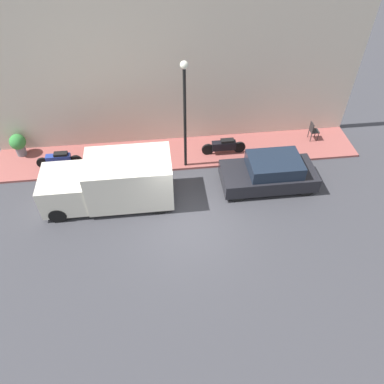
{
  "coord_description": "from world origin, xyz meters",
  "views": [
    {
      "loc": [
        -9.29,
        0.93,
        10.85
      ],
      "look_at": [
        1.09,
        -0.26,
        0.6
      ],
      "focal_mm": 35.0,
      "sensor_mm": 36.0,
      "label": 1
    }
  ],
  "objects_px": {
    "streetlamp": "(185,105)",
    "cafe_chair": "(313,130)",
    "scooter_silver": "(105,159)",
    "delivery_van": "(110,182)",
    "potted_plant": "(18,143)",
    "parked_car": "(270,173)",
    "motorcycle_blue": "(59,159)",
    "motorcycle_black": "(224,146)"
  },
  "relations": [
    {
      "from": "scooter_silver",
      "to": "streetlamp",
      "type": "distance_m",
      "value": 4.32
    },
    {
      "from": "motorcycle_blue",
      "to": "potted_plant",
      "type": "relative_size",
      "value": 1.83
    },
    {
      "from": "potted_plant",
      "to": "cafe_chair",
      "type": "xyz_separation_m",
      "value": [
        -0.38,
        -13.52,
        -0.1
      ]
    },
    {
      "from": "parked_car",
      "to": "scooter_silver",
      "type": "height_order",
      "value": "parked_car"
    },
    {
      "from": "parked_car",
      "to": "cafe_chair",
      "type": "xyz_separation_m",
      "value": [
        2.77,
        -2.84,
        -0.03
      ]
    },
    {
      "from": "potted_plant",
      "to": "cafe_chair",
      "type": "distance_m",
      "value": 13.52
    },
    {
      "from": "delivery_van",
      "to": "potted_plant",
      "type": "relative_size",
      "value": 4.72
    },
    {
      "from": "parked_car",
      "to": "potted_plant",
      "type": "bearing_deg",
      "value": 73.58
    },
    {
      "from": "motorcycle_blue",
      "to": "motorcycle_black",
      "type": "bearing_deg",
      "value": -89.2
    },
    {
      "from": "parked_car",
      "to": "motorcycle_blue",
      "type": "bearing_deg",
      "value": 76.69
    },
    {
      "from": "streetlamp",
      "to": "potted_plant",
      "type": "xyz_separation_m",
      "value": [
        1.59,
        7.35,
        -2.39
      ]
    },
    {
      "from": "delivery_van",
      "to": "potted_plant",
      "type": "height_order",
      "value": "delivery_van"
    },
    {
      "from": "motorcycle_black",
      "to": "scooter_silver",
      "type": "relative_size",
      "value": 1.02
    },
    {
      "from": "motorcycle_black",
      "to": "potted_plant",
      "type": "height_order",
      "value": "potted_plant"
    },
    {
      "from": "streetlamp",
      "to": "potted_plant",
      "type": "distance_m",
      "value": 7.89
    },
    {
      "from": "parked_car",
      "to": "streetlamp",
      "type": "relative_size",
      "value": 0.8
    },
    {
      "from": "potted_plant",
      "to": "cafe_chair",
      "type": "relative_size",
      "value": 1.17
    },
    {
      "from": "delivery_van",
      "to": "motorcycle_blue",
      "type": "relative_size",
      "value": 2.57
    },
    {
      "from": "streetlamp",
      "to": "cafe_chair",
      "type": "bearing_deg",
      "value": -78.83
    },
    {
      "from": "scooter_silver",
      "to": "potted_plant",
      "type": "height_order",
      "value": "potted_plant"
    },
    {
      "from": "motorcycle_blue",
      "to": "streetlamp",
      "type": "distance_m",
      "value": 6.09
    },
    {
      "from": "motorcycle_black",
      "to": "streetlamp",
      "type": "bearing_deg",
      "value": 109.15
    },
    {
      "from": "delivery_van",
      "to": "motorcycle_blue",
      "type": "xyz_separation_m",
      "value": [
        2.3,
        2.37,
        -0.53
      ]
    },
    {
      "from": "streetlamp",
      "to": "motorcycle_blue",
      "type": "bearing_deg",
      "value": 84.47
    },
    {
      "from": "delivery_van",
      "to": "scooter_silver",
      "type": "bearing_deg",
      "value": 11.0
    },
    {
      "from": "scooter_silver",
      "to": "cafe_chair",
      "type": "bearing_deg",
      "value": -84.02
    },
    {
      "from": "cafe_chair",
      "to": "parked_car",
      "type": "bearing_deg",
      "value": 134.26
    },
    {
      "from": "motorcycle_black",
      "to": "motorcycle_blue",
      "type": "bearing_deg",
      "value": 90.8
    },
    {
      "from": "scooter_silver",
      "to": "streetlamp",
      "type": "relative_size",
      "value": 0.41
    },
    {
      "from": "delivery_van",
      "to": "streetlamp",
      "type": "distance_m",
      "value": 4.14
    },
    {
      "from": "parked_car",
      "to": "cafe_chair",
      "type": "bearing_deg",
      "value": -45.74
    },
    {
      "from": "scooter_silver",
      "to": "potted_plant",
      "type": "xyz_separation_m",
      "value": [
        1.39,
        3.86,
        0.15
      ]
    },
    {
      "from": "parked_car",
      "to": "potted_plant",
      "type": "xyz_separation_m",
      "value": [
        3.15,
        10.68,
        0.07
      ]
    },
    {
      "from": "motorcycle_black",
      "to": "delivery_van",
      "type": "bearing_deg",
      "value": 115.96
    },
    {
      "from": "scooter_silver",
      "to": "potted_plant",
      "type": "relative_size",
      "value": 1.85
    },
    {
      "from": "streetlamp",
      "to": "motorcycle_black",
      "type": "bearing_deg",
      "value": -70.85
    },
    {
      "from": "cafe_chair",
      "to": "streetlamp",
      "type": "bearing_deg",
      "value": 101.17
    },
    {
      "from": "delivery_van",
      "to": "streetlamp",
      "type": "xyz_separation_m",
      "value": [
        1.77,
        -3.11,
        2.08
      ]
    },
    {
      "from": "motorcycle_black",
      "to": "potted_plant",
      "type": "distance_m",
      "value": 9.23
    },
    {
      "from": "motorcycle_blue",
      "to": "motorcycle_black",
      "type": "distance_m",
      "value": 7.29
    },
    {
      "from": "motorcycle_blue",
      "to": "scooter_silver",
      "type": "height_order",
      "value": "scooter_silver"
    },
    {
      "from": "potted_plant",
      "to": "streetlamp",
      "type": "bearing_deg",
      "value": -102.23
    }
  ]
}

